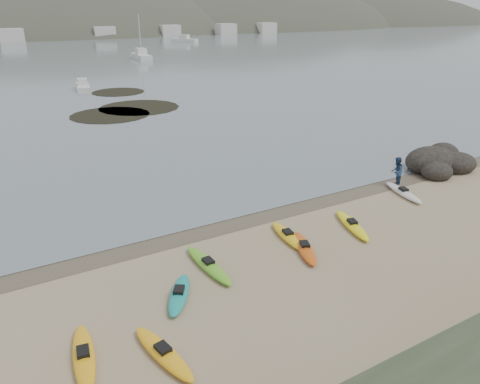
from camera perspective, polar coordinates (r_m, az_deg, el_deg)
ground at (r=25.75m, az=0.00°, el=-3.10°), size 600.00×600.00×0.00m
wet_sand at (r=25.52m, az=0.34°, el=-3.33°), size 60.00×60.00×0.00m
kayaks at (r=21.44m, az=3.66°, el=-8.13°), size 21.81×9.46×0.34m
person_east at (r=31.55m, az=18.55°, el=2.38°), size 1.15×1.07×1.90m
rock_cluster at (r=36.06m, az=23.07°, el=2.99°), size 5.51×4.09×1.98m
kelp_mats at (r=56.28m, az=-13.96°, el=10.17°), size 12.57×20.77×0.04m
moored_boats at (r=111.85m, az=-23.71°, el=14.90°), size 96.15×79.16×1.34m
far_hills at (r=221.73m, az=-17.56°, el=14.01°), size 550.00×135.00×80.00m
far_town at (r=166.28m, az=-25.57°, el=16.86°), size 199.00×5.00×4.00m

